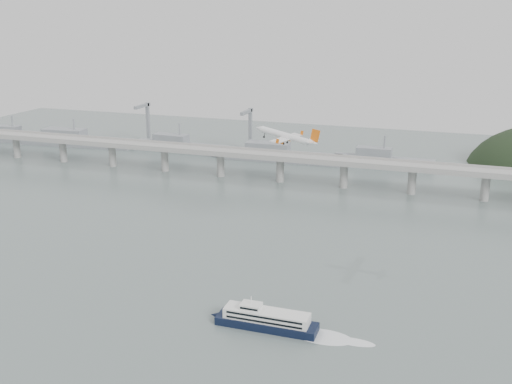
% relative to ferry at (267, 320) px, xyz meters
% --- Properties ---
extents(ground, '(900.00, 900.00, 0.00)m').
position_rel_ferry_xyz_m(ground, '(-29.76, 17.70, -3.65)').
color(ground, slate).
rests_on(ground, ground).
extents(bridge, '(800.00, 22.00, 23.90)m').
position_rel_ferry_xyz_m(bridge, '(-30.91, 217.70, 14.00)').
color(bridge, '#979794').
rests_on(bridge, ground).
extents(distant_fleet, '(453.00, 60.90, 40.00)m').
position_rel_ferry_xyz_m(distant_fleet, '(-185.12, 282.78, 2.57)').
color(distant_fleet, gray).
rests_on(distant_fleet, ground).
extents(ferry, '(71.25, 12.65, 13.45)m').
position_rel_ferry_xyz_m(ferry, '(0.00, 0.00, 0.00)').
color(ferry, black).
rests_on(ferry, ground).
extents(airliner, '(38.75, 35.24, 10.16)m').
position_rel_ferry_xyz_m(airliner, '(-20.13, 96.51, 58.35)').
color(airliner, white).
rests_on(airliner, ground).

